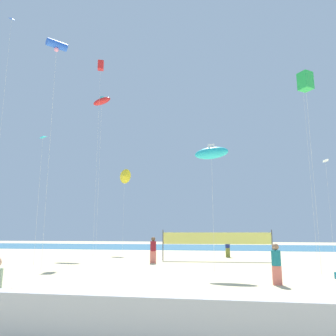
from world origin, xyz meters
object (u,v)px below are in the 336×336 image
object	(u,v)px
kite_green_box	(305,82)
kite_cyan_inflatable	(211,153)
kite_cyan_diamond	(42,140)
beachgoer_navy_shirt	(228,246)
beachgoer_teal_shirt	(276,263)
kite_blue_tube	(57,46)
kite_yellow_delta	(124,176)
kite_red_box	(101,66)
kite_blue_diamond	(10,37)
kite_red_diamond	(302,75)
volleyball_net	(216,239)
kite_white_diamond	(325,162)
kite_red_inflatable	(102,101)
toddler_figure	(10,308)
beachgoer_maroon_shirt	(153,249)

from	to	relation	value
kite_green_box	kite_cyan_inflatable	xyz separation A→B (m)	(-5.65, 0.23, -4.07)
kite_green_box	kite_cyan_diamond	world-z (taller)	kite_green_box
beachgoer_navy_shirt	beachgoer_teal_shirt	xyz separation A→B (m)	(2.05, -15.54, -0.02)
kite_blue_tube	kite_cyan_diamond	xyz separation A→B (m)	(-1.95, 2.29, -6.07)
beachgoer_teal_shirt	kite_blue_tube	world-z (taller)	kite_blue_tube
kite_yellow_delta	kite_cyan_diamond	distance (m)	12.92
kite_cyan_inflatable	kite_red_box	bearing A→B (deg)	138.27
beachgoer_navy_shirt	kite_cyan_inflatable	xyz separation A→B (m)	(-0.78, -11.27, 5.97)
kite_blue_diamond	kite_red_box	bearing A→B (deg)	64.75
kite_red_diamond	volleyball_net	bearing A→B (deg)	-167.88
volleyball_net	kite_cyan_diamond	xyz separation A→B (m)	(-12.39, -5.30, 7.30)
beachgoer_teal_shirt	kite_green_box	bearing A→B (deg)	3.73
kite_blue_diamond	kite_red_diamond	bearing A→B (deg)	17.41
kite_green_box	kite_cyan_diamond	distance (m)	18.37
kite_white_diamond	kite_cyan_inflatable	world-z (taller)	kite_white_diamond
kite_blue_tube	kite_cyan_inflatable	xyz separation A→B (m)	(10.52, 0.29, -8.09)
kite_yellow_delta	kite_cyan_diamond	size ratio (longest dim) A/B	0.97
kite_green_box	kite_cyan_diamond	bearing A→B (deg)	172.98
kite_cyan_inflatable	kite_blue_diamond	bearing A→B (deg)	174.12
kite_white_diamond	kite_red_inflatable	distance (m)	25.01
kite_red_inflatable	kite_red_diamond	distance (m)	21.41
toddler_figure	kite_red_inflatable	size ratio (longest dim) A/B	0.05
beachgoer_teal_shirt	kite_yellow_delta	xyz separation A→B (m)	(-12.94, 18.94, 7.29)
kite_red_box	kite_yellow_delta	bearing A→B (deg)	70.92
beachgoer_teal_shirt	kite_yellow_delta	size ratio (longest dim) A/B	0.19
volleyball_net	kite_red_box	xyz separation A→B (m)	(-11.52, 3.06, 17.51)
kite_blue_diamond	kite_blue_tube	size ratio (longest dim) A/B	1.25
volleyball_net	kite_blue_tube	bearing A→B (deg)	-144.00
kite_blue_tube	kite_cyan_diamond	distance (m)	6.77
beachgoer_teal_shirt	beachgoer_maroon_shirt	bearing A→B (deg)	78.59
kite_white_diamond	kite_blue_tube	size ratio (longest dim) A/B	0.62
beachgoer_teal_shirt	kite_blue_tube	size ratio (longest dim) A/B	0.11
volleyball_net	kite_cyan_diamond	world-z (taller)	kite_cyan_diamond
kite_cyan_inflatable	beachgoer_maroon_shirt	bearing A→B (deg)	134.94
kite_blue_diamond	kite_blue_tube	world-z (taller)	kite_blue_diamond
beachgoer_teal_shirt	volleyball_net	bearing A→B (deg)	52.82
volleyball_net	beachgoer_teal_shirt	bearing A→B (deg)	-75.85
kite_green_box	kite_blue_diamond	world-z (taller)	kite_blue_diamond
kite_red_inflatable	kite_cyan_diamond	bearing A→B (deg)	-87.66
toddler_figure	kite_red_diamond	distance (m)	28.73
kite_red_box	kite_cyan_inflatable	xyz separation A→B (m)	(11.61, -10.35, -12.24)
kite_white_diamond	kite_blue_diamond	xyz separation A→B (m)	(-26.48, -13.57, 8.30)
beachgoer_teal_shirt	kite_red_diamond	bearing A→B (deg)	18.53
beachgoer_teal_shirt	kite_cyan_inflatable	xyz separation A→B (m)	(-2.83, 4.27, 5.99)
kite_cyan_diamond	kite_green_box	bearing A→B (deg)	-7.02
beachgoer_teal_shirt	kite_blue_diamond	bearing A→B (deg)	111.07
beachgoer_teal_shirt	volleyball_net	world-z (taller)	volleyball_net
kite_red_inflatable	kite_red_diamond	world-z (taller)	kite_red_inflatable
beachgoer_teal_shirt	kite_red_box	world-z (taller)	kite_red_box
beachgoer_maroon_shirt	beachgoer_teal_shirt	xyz separation A→B (m)	(7.41, -8.86, -0.07)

